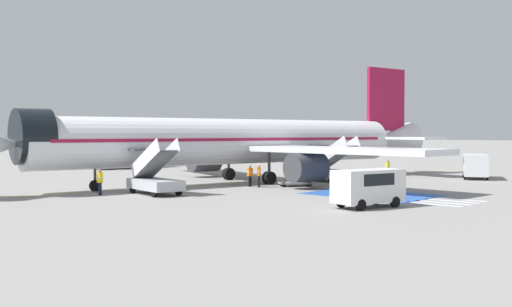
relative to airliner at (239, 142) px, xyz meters
name	(u,v)px	position (x,y,z in m)	size (l,w,h in m)	color
ground_plane	(217,184)	(-2.10, 0.48, -3.55)	(600.00, 600.00, 0.00)	gray
apron_leadline_yellow	(232,183)	(-0.67, 0.13, -3.55)	(0.20, 78.95, 0.01)	gold
apron_stand_patch_blue	(372,194)	(-0.67, -13.78, -3.55)	(6.25, 8.62, 0.01)	#2856A8
apron_walkway_bar_0	(434,204)	(-3.07, -19.64, -3.55)	(0.44, 3.60, 0.01)	silver
apron_walkway_bar_1	(443,203)	(-1.87, -19.64, -3.55)	(0.44, 3.60, 0.01)	silver
apron_walkway_bar_2	(451,201)	(-0.67, -19.64, -3.55)	(0.44, 3.60, 0.01)	silver
apron_walkway_bar_3	(459,199)	(0.53, -19.64, -3.55)	(0.44, 3.60, 0.01)	silver
airliner	(239,142)	(0.00, 0.00, 0.00)	(44.95, 36.15, 11.06)	silver
boarding_stairs_forward	(155,180)	(-10.95, -2.52, -2.56)	(3.04, 5.49, 3.99)	#ADB2BA
boarding_stairs_aft	(335,171)	(6.23, -5.73, -2.55)	(3.04, 5.49, 4.07)	#ADB2BA
fuel_tanker	(130,154)	(5.90, 24.40, -1.87)	(9.64, 3.10, 3.35)	#38383D
service_van_0	(475,164)	(18.43, -13.10, -2.19)	(5.57, 4.12, 2.28)	silver
service_van_1	(368,185)	(-7.08, -17.57, -2.24)	(4.63, 2.75, 2.20)	silver
baggage_cart	(295,183)	(0.66, -5.75, -3.29)	(2.96, 2.81, 0.87)	gray
ground_crew_0	(250,174)	(-2.04, -3.29, -2.55)	(0.45, 0.28, 1.73)	black
ground_crew_1	(388,168)	(11.82, -7.67, -2.49)	(0.44, 0.26, 1.83)	black
ground_crew_2	(259,174)	(-2.09, -4.30, -2.46)	(0.49, 0.43, 1.88)	black
ground_crew_3	(100,180)	(-13.99, -0.33, -2.50)	(0.49, 0.38, 1.81)	#191E38
traffic_cone_0	(351,185)	(2.09, -10.16, -3.29)	(0.47, 0.47, 0.53)	orange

